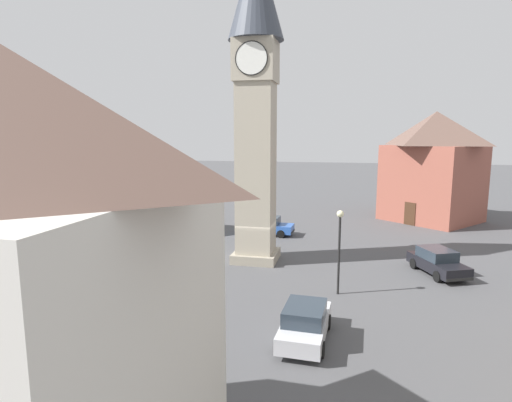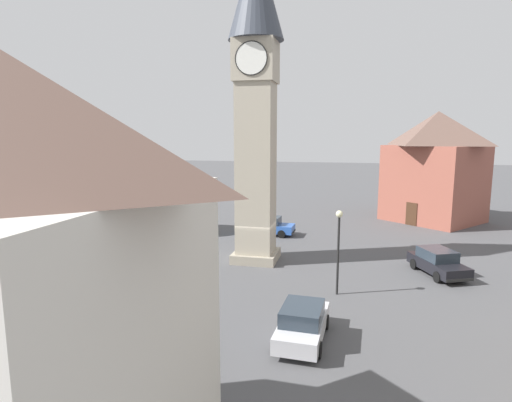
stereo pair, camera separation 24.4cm
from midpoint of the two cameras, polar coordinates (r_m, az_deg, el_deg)
The scene contains 12 objects.
ground_plane at distance 28.30m, azimuth -0.25°, elevation -7.98°, with size 200.00×200.00×0.00m, color #4C4C4F.
clock_tower at distance 27.29m, azimuth -0.27°, elevation 16.39°, with size 3.45×3.45×20.15m.
car_blue_kerb at distance 17.82m, azimuth 6.23°, elevation -15.99°, with size 1.97×4.21×1.53m.
car_silver_kerb at distance 26.05m, azimuth -28.03°, elevation -8.84°, with size 2.16×4.30×1.53m.
car_red_corner at distance 35.07m, azimuth 1.41°, elevation -3.35°, with size 4.21×1.98×1.53m.
car_white_side at distance 30.76m, azimuth -15.31°, elevation -5.44°, with size 3.48×4.43×1.53m.
car_black_far at distance 27.56m, azimuth 23.07°, elevation -7.54°, with size 3.16×4.46×1.53m.
pedestrian at distance 25.43m, azimuth -17.38°, elevation -8.01°, with size 0.30×0.55×1.69m.
tree at distance 36.17m, azimuth -15.70°, elevation 3.37°, with size 4.88×4.88×7.38m.
building_terrace_right at distance 43.65m, azimuth 22.68°, elevation 4.42°, with size 10.74×10.68×10.39m.
building_hall_far at distance 9.91m, azimuth -31.29°, elevation -10.79°, with size 7.56×6.88×10.08m.
lamp_post at distance 22.11m, azimuth 10.90°, elevation -4.88°, with size 0.36×0.36×4.45m.
Camera 1 is at (5.76, -26.45, 8.28)m, focal length 29.63 mm.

